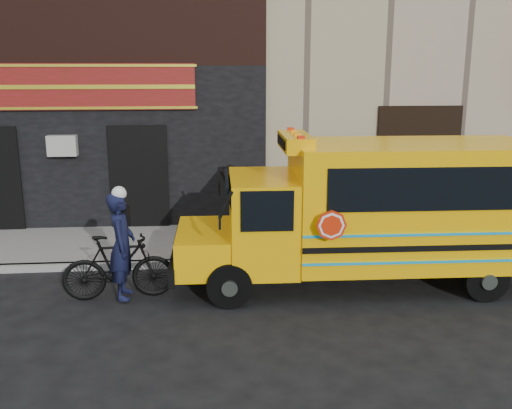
{
  "coord_description": "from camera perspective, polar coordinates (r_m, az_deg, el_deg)",
  "views": [
    {
      "loc": [
        -1.49,
        -8.9,
        4.09
      ],
      "look_at": [
        -0.56,
        1.85,
        1.5
      ],
      "focal_mm": 40.0,
      "sensor_mm": 36.0,
      "label": 1
    }
  ],
  "objects": [
    {
      "name": "bicycle",
      "position": [
        10.62,
        -13.57,
        -6.09
      ],
      "size": [
        2.04,
        0.74,
        1.2
      ],
      "primitive_type": "imported",
      "rotation": [
        0.0,
        0.0,
        1.66
      ],
      "color": "black",
      "rests_on": "ground"
    },
    {
      "name": "school_bus",
      "position": [
        11.03,
        12.01,
        -0.35
      ],
      "size": [
        6.94,
        2.46,
        2.92
      ],
      "color": "black",
      "rests_on": "ground"
    },
    {
      "name": "curb",
      "position": [
        12.27,
        2.31,
        -5.62
      ],
      "size": [
        40.0,
        0.2,
        0.15
      ],
      "primitive_type": "cube",
      "color": "gray",
      "rests_on": "ground"
    },
    {
      "name": "sidewalk",
      "position": [
        13.69,
        1.52,
        -3.58
      ],
      "size": [
        40.0,
        3.0,
        0.15
      ],
      "primitive_type": "cube",
      "color": "slate",
      "rests_on": "ground"
    },
    {
      "name": "ground",
      "position": [
        9.91,
        4.23,
        -10.94
      ],
      "size": [
        120.0,
        120.0,
        0.0
      ],
      "primitive_type": "plane",
      "color": "black",
      "rests_on": "ground"
    },
    {
      "name": "building",
      "position": [
        19.51,
        -0.72,
        19.48
      ],
      "size": [
        20.0,
        10.7,
        12.0
      ],
      "color": "tan",
      "rests_on": "sidewalk"
    },
    {
      "name": "cyclist",
      "position": [
        10.44,
        -13.24,
        -4.28
      ],
      "size": [
        0.47,
        0.71,
        1.94
      ],
      "primitive_type": "imported",
      "rotation": [
        0.0,
        0.0,
        1.58
      ],
      "color": "black",
      "rests_on": "ground"
    }
  ]
}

